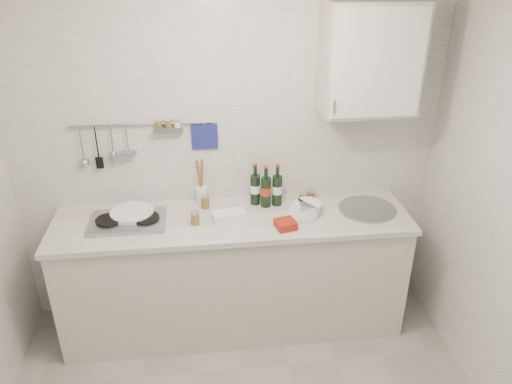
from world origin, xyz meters
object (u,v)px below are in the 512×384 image
at_px(plate_stack_hob, 131,215).
at_px(utensil_crock, 201,192).
at_px(plate_stack_sink, 305,209).
at_px(wine_bottles, 266,185).
at_px(wall_cabinet, 370,58).

distance_m(plate_stack_hob, utensil_crock, 0.52).
bearing_deg(plate_stack_hob, plate_stack_sink, -4.14).
xyz_separation_m(plate_stack_hob, wine_bottles, (0.94, 0.09, 0.13)).
height_order(wall_cabinet, plate_stack_sink, wall_cabinet).
relative_size(wall_cabinet, wine_bottles, 2.26).
bearing_deg(utensil_crock, plate_stack_hob, -159.50).
bearing_deg(wine_bottles, plate_stack_hob, -174.46).
height_order(plate_stack_hob, plate_stack_sink, plate_stack_sink).
xyz_separation_m(plate_stack_hob, plate_stack_sink, (1.19, -0.09, 0.02)).
bearing_deg(wine_bottles, plate_stack_sink, -35.52).
bearing_deg(plate_stack_sink, wall_cabinet, 18.91).
height_order(wall_cabinet, plate_stack_hob, wall_cabinet).
relative_size(wall_cabinet, utensil_crock, 2.05).
xyz_separation_m(wall_cabinet, wine_bottles, (-0.65, 0.04, -0.87)).
height_order(wine_bottles, utensil_crock, utensil_crock).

